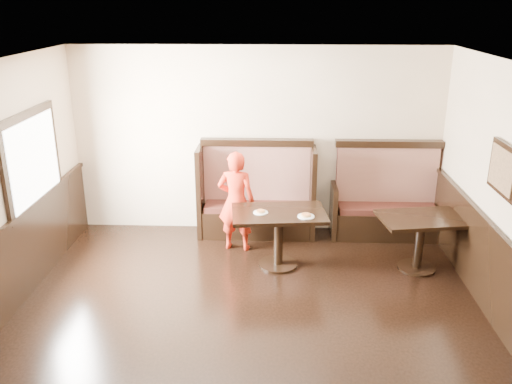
# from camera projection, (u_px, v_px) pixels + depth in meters

# --- Properties ---
(ground) EXTENTS (7.00, 7.00, 0.00)m
(ground) POSITION_uv_depth(u_px,v_px,m) (244.00, 369.00, 5.28)
(ground) COLOR black
(ground) RESTS_ON ground
(room_shell) EXTENTS (7.00, 7.00, 7.00)m
(room_shell) POSITION_uv_depth(u_px,v_px,m) (215.00, 294.00, 5.33)
(room_shell) COLOR beige
(room_shell) RESTS_ON ground
(booth_main) EXTENTS (1.75, 0.72, 1.45)m
(booth_main) POSITION_uv_depth(u_px,v_px,m) (257.00, 200.00, 8.21)
(booth_main) COLOR black
(booth_main) RESTS_ON ground
(booth_neighbor) EXTENTS (1.65, 0.72, 1.45)m
(booth_neighbor) POSITION_uv_depth(u_px,v_px,m) (386.00, 205.00, 8.15)
(booth_neighbor) COLOR black
(booth_neighbor) RESTS_ON ground
(table_main) EXTENTS (1.29, 0.88, 0.78)m
(table_main) POSITION_uv_depth(u_px,v_px,m) (279.00, 225.00, 7.15)
(table_main) COLOR black
(table_main) RESTS_ON ground
(table_neighbor) EXTENTS (1.17, 0.86, 0.74)m
(table_neighbor) POSITION_uv_depth(u_px,v_px,m) (420.00, 230.00, 7.07)
(table_neighbor) COLOR black
(table_neighbor) RESTS_ON ground
(child) EXTENTS (0.57, 0.41, 1.45)m
(child) POSITION_uv_depth(u_px,v_px,m) (236.00, 201.00, 7.61)
(child) COLOR red
(child) RESTS_ON ground
(pizza_plate_left) EXTENTS (0.19, 0.19, 0.04)m
(pizza_plate_left) POSITION_uv_depth(u_px,v_px,m) (261.00, 212.00, 7.05)
(pizza_plate_left) COLOR white
(pizza_plate_left) RESTS_ON table_main
(pizza_plate_right) EXTENTS (0.22, 0.22, 0.04)m
(pizza_plate_right) POSITION_uv_depth(u_px,v_px,m) (306.00, 216.00, 6.92)
(pizza_plate_right) COLOR white
(pizza_plate_right) RESTS_ON table_main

